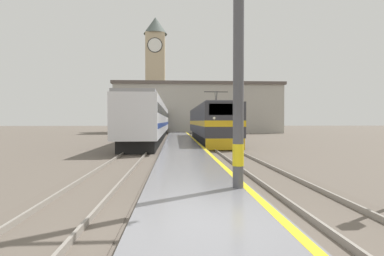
{
  "coord_description": "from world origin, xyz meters",
  "views": [
    {
      "loc": [
        -0.65,
        -5.42,
        2.11
      ],
      "look_at": [
        0.94,
        21.33,
        1.49
      ],
      "focal_mm": 28.0,
      "sensor_mm": 36.0,
      "label": 1
    }
  ],
  "objects_px": {
    "catenary_mast": "(240,27)",
    "locomotive_train": "(209,123)",
    "clock_tower": "(156,71)",
    "passenger_train": "(157,121)"
  },
  "relations": [
    {
      "from": "catenary_mast",
      "to": "locomotive_train",
      "type": "bearing_deg",
      "value": 85.4
    },
    {
      "from": "locomotive_train",
      "to": "clock_tower",
      "type": "height_order",
      "value": "clock_tower"
    },
    {
      "from": "passenger_train",
      "to": "catenary_mast",
      "type": "relative_size",
      "value": 5.73
    },
    {
      "from": "locomotive_train",
      "to": "clock_tower",
      "type": "relative_size",
      "value": 0.81
    },
    {
      "from": "clock_tower",
      "to": "locomotive_train",
      "type": "bearing_deg",
      "value": -77.05
    },
    {
      "from": "locomotive_train",
      "to": "catenary_mast",
      "type": "relative_size",
      "value": 2.13
    },
    {
      "from": "catenary_mast",
      "to": "clock_tower",
      "type": "bearing_deg",
      "value": 95.93
    },
    {
      "from": "clock_tower",
      "to": "catenary_mast",
      "type": "bearing_deg",
      "value": -84.07
    },
    {
      "from": "locomotive_train",
      "to": "catenary_mast",
      "type": "xyz_separation_m",
      "value": [
        -1.77,
        -21.94,
        2.79
      ]
    },
    {
      "from": "catenary_mast",
      "to": "clock_tower",
      "type": "height_order",
      "value": "clock_tower"
    }
  ]
}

